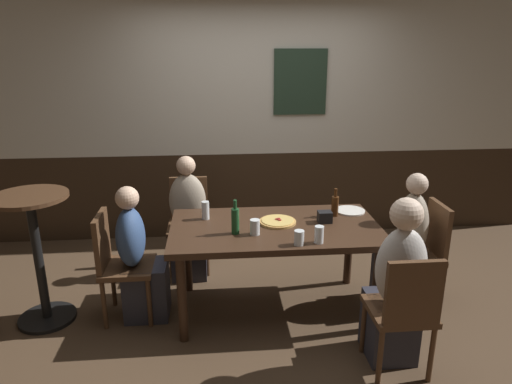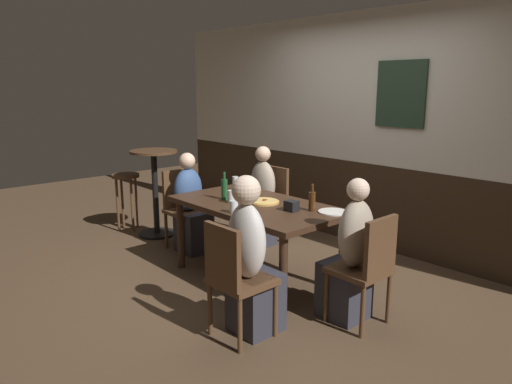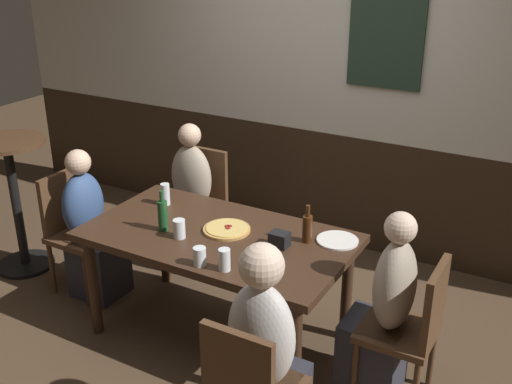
{
  "view_description": "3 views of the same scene",
  "coord_description": "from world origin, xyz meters",
  "px_view_note": "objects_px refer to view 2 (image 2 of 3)",
  "views": [
    {
      "loc": [
        -0.45,
        -3.36,
        2.11
      ],
      "look_at": [
        -0.15,
        0.05,
        1.01
      ],
      "focal_mm": 32.54,
      "sensor_mm": 36.0,
      "label": 1
    },
    {
      "loc": [
        3.18,
        -2.88,
        1.81
      ],
      "look_at": [
        0.02,
        -0.02,
        0.85
      ],
      "focal_mm": 33.54,
      "sensor_mm": 36.0,
      "label": 2
    },
    {
      "loc": [
        1.87,
        -2.83,
        2.46
      ],
      "look_at": [
        0.2,
        0.13,
        1.01
      ],
      "focal_mm": 43.2,
      "sensor_mm": 36.0,
      "label": 3
    }
  ],
  "objects_px": {
    "chair_head_east": "(367,265)",
    "chair_left_far": "(270,200)",
    "person_head_west": "(191,211)",
    "bar_stool": "(126,186)",
    "chair_right_near": "(234,275)",
    "person_head_east": "(350,261)",
    "tumbler_short": "(234,208)",
    "person_right_near": "(251,267)",
    "chair_head_west": "(183,204)",
    "beer_bottle_green": "(224,189)",
    "beer_glass_tall": "(232,197)",
    "pint_glass_pale": "(247,209)",
    "highball_clear": "(235,185)",
    "dining_table": "(257,212)",
    "pizza": "(263,202)",
    "side_bar_table": "(155,186)",
    "plate_white_large": "(333,212)",
    "condiment_caddy": "(292,206)",
    "beer_bottle_brown": "(312,201)",
    "person_left_far": "(260,204)"
  },
  "relations": [
    {
      "from": "chair_right_near",
      "to": "chair_head_east",
      "type": "distance_m",
      "value": 1.01
    },
    {
      "from": "chair_right_near",
      "to": "beer_glass_tall",
      "type": "relative_size",
      "value": 7.47
    },
    {
      "from": "dining_table",
      "to": "pizza",
      "type": "distance_m",
      "value": 0.12
    },
    {
      "from": "dining_table",
      "to": "condiment_caddy",
      "type": "bearing_deg",
      "value": 6.18
    },
    {
      "from": "highball_clear",
      "to": "tumbler_short",
      "type": "distance_m",
      "value": 0.88
    },
    {
      "from": "person_right_near",
      "to": "beer_glass_tall",
      "type": "relative_size",
      "value": 10.2
    },
    {
      "from": "dining_table",
      "to": "beer_glass_tall",
      "type": "distance_m",
      "value": 0.27
    },
    {
      "from": "tumbler_short",
      "to": "beer_bottle_green",
      "type": "distance_m",
      "value": 0.51
    },
    {
      "from": "person_left_far",
      "to": "highball_clear",
      "type": "distance_m",
      "value": 0.63
    },
    {
      "from": "dining_table",
      "to": "beer_glass_tall",
      "type": "height_order",
      "value": "beer_glass_tall"
    },
    {
      "from": "chair_head_east",
      "to": "tumbler_short",
      "type": "bearing_deg",
      "value": -161.62
    },
    {
      "from": "tumbler_short",
      "to": "beer_bottle_green",
      "type": "bearing_deg",
      "value": 150.75
    },
    {
      "from": "pint_glass_pale",
      "to": "bar_stool",
      "type": "distance_m",
      "value": 2.57
    },
    {
      "from": "beer_glass_tall",
      "to": "tumbler_short",
      "type": "bearing_deg",
      "value": -36.11
    },
    {
      "from": "pint_glass_pale",
      "to": "tumbler_short",
      "type": "distance_m",
      "value": 0.15
    },
    {
      "from": "person_head_east",
      "to": "tumbler_short",
      "type": "xyz_separation_m",
      "value": [
        -0.95,
        -0.37,
        0.31
      ]
    },
    {
      "from": "tumbler_short",
      "to": "condiment_caddy",
      "type": "xyz_separation_m",
      "value": [
        0.28,
        0.41,
        -0.0
      ]
    },
    {
      "from": "chair_left_far",
      "to": "side_bar_table",
      "type": "height_order",
      "value": "side_bar_table"
    },
    {
      "from": "person_head_east",
      "to": "beer_bottle_brown",
      "type": "bearing_deg",
      "value": 162.15
    },
    {
      "from": "dining_table",
      "to": "pint_glass_pale",
      "type": "bearing_deg",
      "value": -52.25
    },
    {
      "from": "pint_glass_pale",
      "to": "chair_left_far",
      "type": "bearing_deg",
      "value": 129.25
    },
    {
      "from": "chair_head_west",
      "to": "chair_head_east",
      "type": "distance_m",
      "value": 2.48
    },
    {
      "from": "person_head_east",
      "to": "plate_white_large",
      "type": "distance_m",
      "value": 0.55
    },
    {
      "from": "chair_head_east",
      "to": "bar_stool",
      "type": "relative_size",
      "value": 1.22
    },
    {
      "from": "beer_glass_tall",
      "to": "pint_glass_pale",
      "type": "height_order",
      "value": "pint_glass_pale"
    },
    {
      "from": "beer_glass_tall",
      "to": "bar_stool",
      "type": "distance_m",
      "value": 2.12
    },
    {
      "from": "tumbler_short",
      "to": "condiment_caddy",
      "type": "bearing_deg",
      "value": 55.7
    },
    {
      "from": "beer_glass_tall",
      "to": "person_head_east",
      "type": "bearing_deg",
      "value": 7.06
    },
    {
      "from": "beer_bottle_brown",
      "to": "side_bar_table",
      "type": "bearing_deg",
      "value": -175.58
    },
    {
      "from": "chair_head_west",
      "to": "beer_bottle_brown",
      "type": "bearing_deg",
      "value": 5.8
    },
    {
      "from": "person_head_east",
      "to": "pint_glass_pale",
      "type": "height_order",
      "value": "person_head_east"
    },
    {
      "from": "person_left_far",
      "to": "condiment_caddy",
      "type": "xyz_separation_m",
      "value": [
        1.13,
        -0.66,
        0.31
      ]
    },
    {
      "from": "chair_left_far",
      "to": "condiment_caddy",
      "type": "relative_size",
      "value": 8.0
    },
    {
      "from": "beer_bottle_brown",
      "to": "side_bar_table",
      "type": "relative_size",
      "value": 0.23
    },
    {
      "from": "chair_head_east",
      "to": "chair_left_far",
      "type": "bearing_deg",
      "value": 156.14
    },
    {
      "from": "person_head_west",
      "to": "bar_stool",
      "type": "relative_size",
      "value": 1.52
    },
    {
      "from": "bar_stool",
      "to": "person_right_near",
      "type": "bearing_deg",
      "value": -10.47
    },
    {
      "from": "chair_head_west",
      "to": "highball_clear",
      "type": "height_order",
      "value": "highball_clear"
    },
    {
      "from": "chair_head_east",
      "to": "condiment_caddy",
      "type": "height_order",
      "value": "chair_head_east"
    },
    {
      "from": "person_head_west",
      "to": "beer_bottle_green",
      "type": "xyz_separation_m",
      "value": [
        0.75,
        -0.12,
        0.39
      ]
    },
    {
      "from": "condiment_caddy",
      "to": "chair_head_east",
      "type": "bearing_deg",
      "value": -3.01
    },
    {
      "from": "tumbler_short",
      "to": "side_bar_table",
      "type": "height_order",
      "value": "side_bar_table"
    },
    {
      "from": "person_head_east",
      "to": "person_left_far",
      "type": "relative_size",
      "value": 1.0
    },
    {
      "from": "chair_right_near",
      "to": "person_head_west",
      "type": "bearing_deg",
      "value": 154.23
    },
    {
      "from": "dining_table",
      "to": "person_left_far",
      "type": "height_order",
      "value": "person_left_far"
    },
    {
      "from": "chair_right_near",
      "to": "beer_bottle_green",
      "type": "distance_m",
      "value": 1.33
    },
    {
      "from": "pizza",
      "to": "highball_clear",
      "type": "relative_size",
      "value": 1.97
    },
    {
      "from": "chair_head_west",
      "to": "beer_bottle_green",
      "type": "height_order",
      "value": "beer_bottle_green"
    },
    {
      "from": "person_right_near",
      "to": "pizza",
      "type": "bearing_deg",
      "value": 132.13
    },
    {
      "from": "beer_bottle_green",
      "to": "plate_white_large",
      "type": "relative_size",
      "value": 1.06
    }
  ]
}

